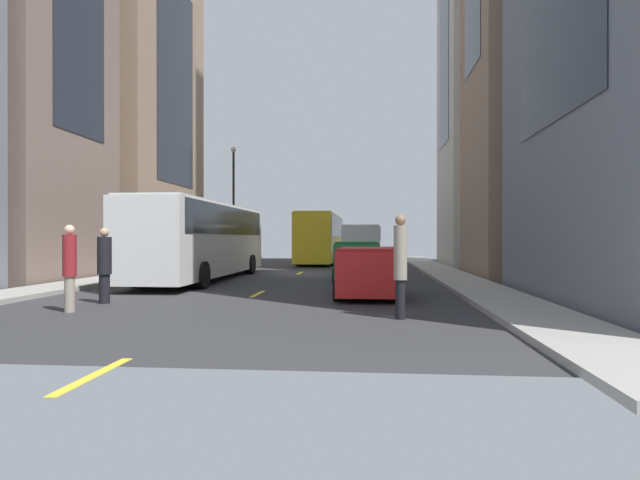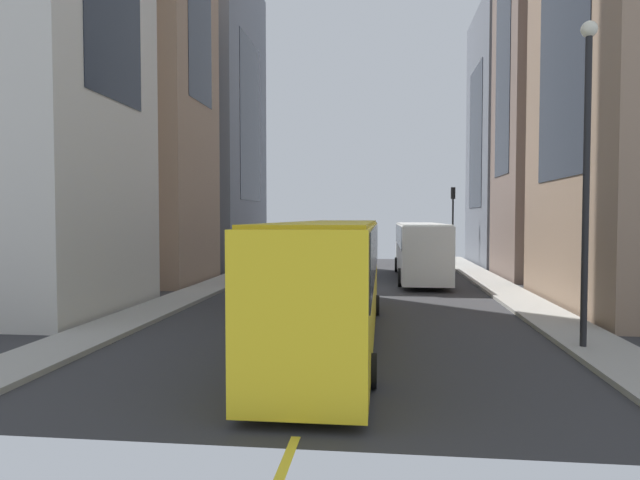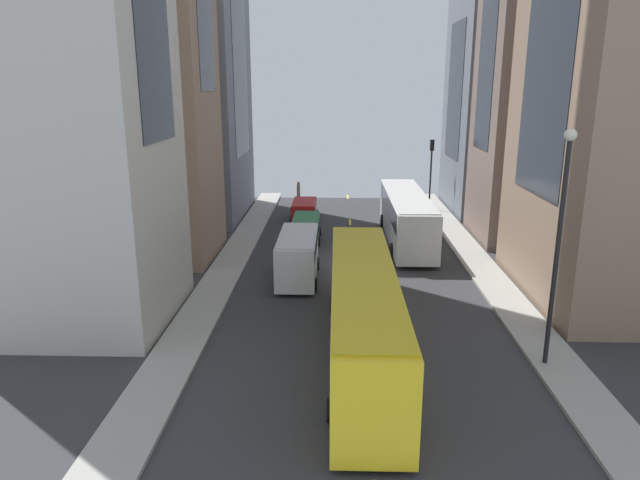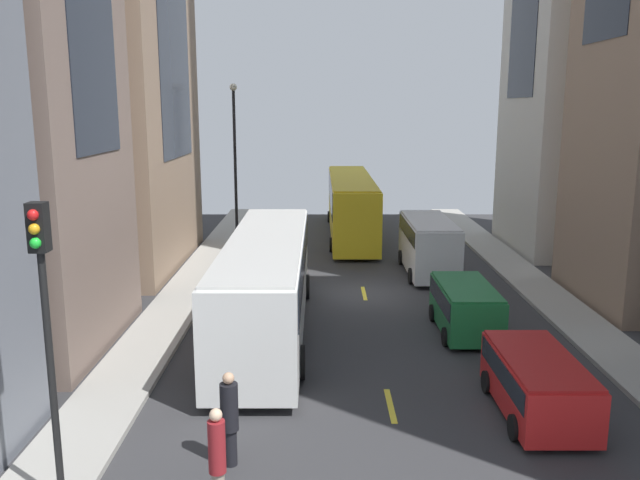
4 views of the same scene
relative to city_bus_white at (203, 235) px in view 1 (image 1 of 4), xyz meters
name	(u,v)px [view 1 (image 1 of 4)]	position (x,y,z in m)	size (l,w,h in m)	color
ground_plane	(300,273)	(3.69, 4.75, -2.01)	(40.98, 40.98, 0.00)	#333335
sidewalk_west	(162,271)	(-3.80, 4.75, -1.93)	(2.01, 44.00, 0.15)	#9E9B93
sidewalk_east	(444,273)	(11.17, 4.75, -1.93)	(2.01, 44.00, 0.15)	#9E9B93
lane_stripe_0	(94,375)	(3.69, -16.25, -2.00)	(0.16, 2.00, 0.01)	yellow
lane_stripe_1	(258,294)	(3.69, -5.75, -2.00)	(0.16, 2.00, 0.01)	yellow
lane_stripe_2	(300,273)	(3.69, 4.75, -2.00)	(0.16, 2.00, 0.01)	yellow
lane_stripe_3	(319,264)	(3.69, 15.25, -2.00)	(0.16, 2.00, 0.01)	yellow
lane_stripe_4	(330,258)	(3.69, 25.75, -2.00)	(0.16, 2.00, 0.01)	yellow
building_west_2	(124,85)	(-8.51, 10.08, 9.78)	(7.08, 11.34, 23.58)	#937760
city_bus_white	(203,235)	(0.00, 0.00, 0.00)	(2.80, 12.93, 3.35)	silver
streetcar_yellow	(322,235)	(3.70, 17.37, 0.12)	(2.70, 14.57, 3.59)	yellow
delivery_van_white	(362,244)	(6.89, 8.08, -0.50)	(2.25, 5.84, 2.58)	white
car_red_0	(368,268)	(7.33, -6.24, -1.09)	(2.02, 4.18, 1.56)	red
car_green_1	(358,258)	(6.85, -0.09, -1.01)	(1.98, 4.07, 1.71)	#1E7238
pedestrian_walking_far	(70,265)	(-0.11, -10.40, -0.83)	(0.34, 0.34, 2.19)	gray
pedestrian_crossing_near	(104,263)	(-0.12, -8.62, -0.88)	(0.39, 0.39, 2.15)	black
pedestrian_waiting_curb	(400,263)	(8.08, -10.79, -0.72)	(0.31, 0.31, 2.38)	black
streetlamp_near	(234,192)	(-3.30, 17.93, 3.43)	(0.44, 0.44, 8.88)	black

